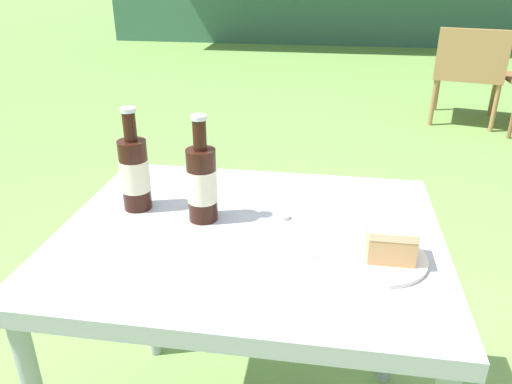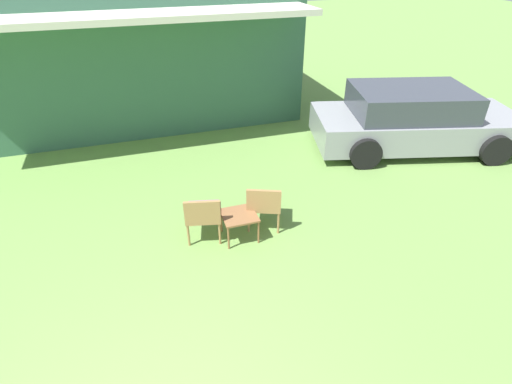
% 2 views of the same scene
% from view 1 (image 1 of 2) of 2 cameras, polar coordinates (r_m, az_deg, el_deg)
% --- Properties ---
extents(wicker_chair_cushioned, '(0.63, 0.65, 0.78)m').
position_cam_1_polar(wicker_chair_cushioned, '(4.52, 23.23, 12.96)').
color(wicker_chair_cushioned, '#9E7547').
rests_on(wicker_chair_cushioned, ground_plane).
extents(patio_table, '(0.86, 0.70, 0.69)m').
position_cam_1_polar(patio_table, '(1.17, -0.77, -7.49)').
color(patio_table, '#9EA3A8').
rests_on(patio_table, ground_plane).
extents(cake_on_plate, '(0.20, 0.20, 0.08)m').
position_cam_1_polar(cake_on_plate, '(1.04, 14.46, -6.26)').
color(cake_on_plate, silver).
rests_on(cake_on_plate, patio_table).
extents(cola_bottle_near, '(0.07, 0.07, 0.25)m').
position_cam_1_polar(cola_bottle_near, '(1.14, -6.20, 1.13)').
color(cola_bottle_near, black).
rests_on(cola_bottle_near, patio_table).
extents(cola_bottle_far, '(0.07, 0.07, 0.25)m').
position_cam_1_polar(cola_bottle_far, '(1.23, -13.70, 2.22)').
color(cola_bottle_far, black).
rests_on(cola_bottle_far, patio_table).
extents(fork, '(0.17, 0.04, 0.01)m').
position_cam_1_polar(fork, '(1.05, 10.78, -7.25)').
color(fork, silver).
rests_on(fork, patio_table).
extents(loose_bottle_cap, '(0.03, 0.03, 0.01)m').
position_cam_1_polar(loose_bottle_cap, '(1.18, 3.20, -2.81)').
color(loose_bottle_cap, silver).
rests_on(loose_bottle_cap, patio_table).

